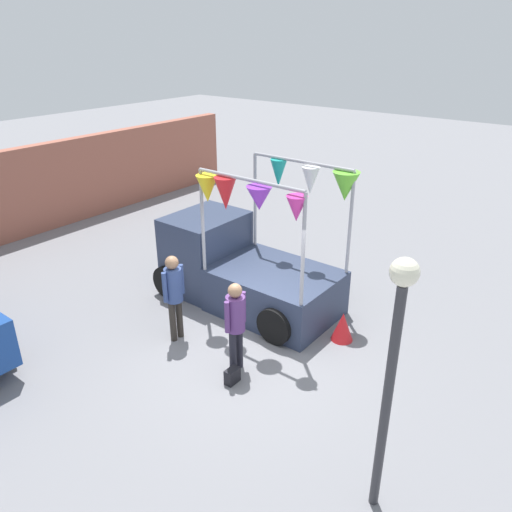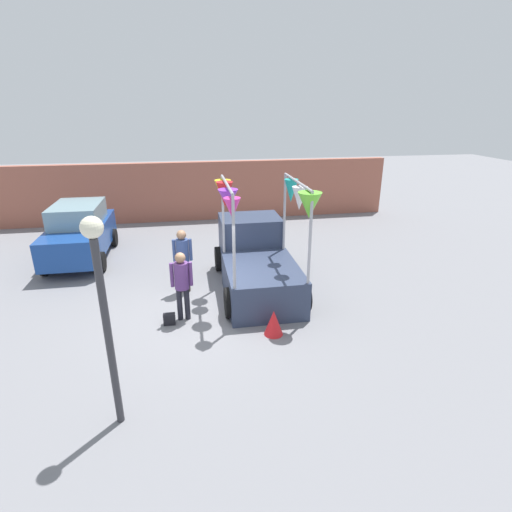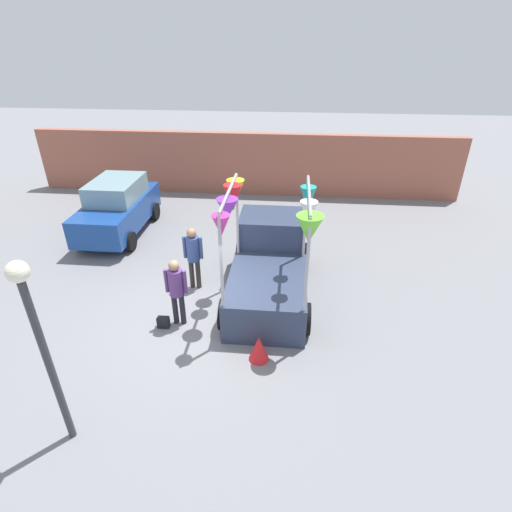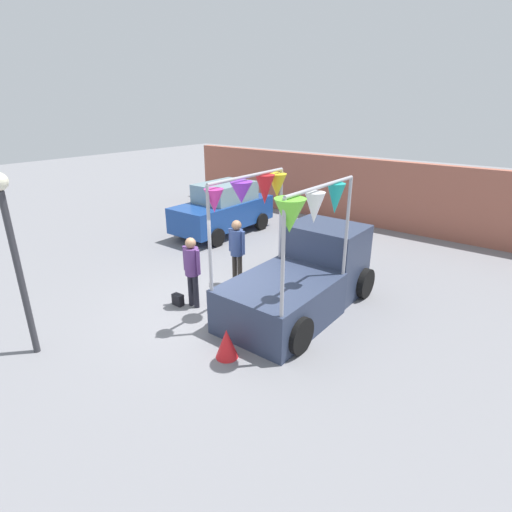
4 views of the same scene
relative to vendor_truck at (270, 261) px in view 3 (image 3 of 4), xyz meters
name	(u,v)px [view 3 (image 3 of 4)]	position (x,y,z in m)	size (l,w,h in m)	color
ground_plane	(201,320)	(-1.58, -1.50, -0.90)	(60.00, 60.00, 0.00)	slate
vendor_truck	(270,261)	(0.00, 0.00, 0.00)	(2.44, 4.16, 3.21)	#2D3851
parked_car	(118,207)	(-5.44, 3.14, 0.05)	(1.88, 4.00, 1.88)	navy
person_customer	(176,286)	(-2.06, -1.65, 0.16)	(0.53, 0.34, 1.74)	black
person_vendor	(193,252)	(-2.03, -0.07, 0.21)	(0.53, 0.34, 1.80)	#2D2823
handbag	(163,322)	(-2.41, -1.85, -0.76)	(0.28, 0.16, 0.28)	black
street_lamp	(38,331)	(-3.13, -4.89, 1.44)	(0.32, 0.32, 3.52)	#333338
brick_boundary_wall	(244,164)	(-1.58, 7.52, 0.40)	(18.00, 0.36, 2.60)	#9E5947
folded_kite_bundle_crimson	(259,348)	(-0.05, -2.71, -0.60)	(0.44, 0.44, 0.60)	red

